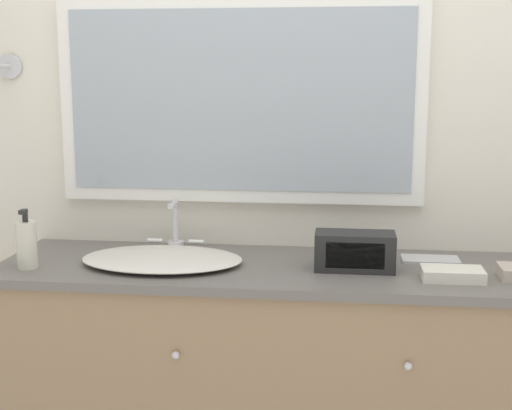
% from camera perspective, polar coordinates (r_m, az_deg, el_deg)
% --- Properties ---
extents(wall_back, '(8.00, 0.18, 2.55)m').
position_cam_1_polar(wall_back, '(2.56, 3.61, 5.49)').
color(wall_back, silver).
rests_on(wall_back, ground_plane).
extents(vanity_counter, '(1.97, 0.54, 0.88)m').
position_cam_1_polar(vanity_counter, '(2.49, 3.13, -14.69)').
color(vanity_counter, '#937556').
rests_on(vanity_counter, ground_plane).
extents(sink_basin, '(0.53, 0.41, 0.18)m').
position_cam_1_polar(sink_basin, '(2.38, -7.50, -4.22)').
color(sink_basin, silver).
rests_on(sink_basin, vanity_counter).
extents(soap_bottle, '(0.07, 0.07, 0.20)m').
position_cam_1_polar(soap_bottle, '(2.41, -17.88, -3.00)').
color(soap_bottle, beige).
rests_on(soap_bottle, vanity_counter).
extents(appliance_box, '(0.25, 0.12, 0.12)m').
position_cam_1_polar(appliance_box, '(2.30, 7.91, -3.69)').
color(appliance_box, black).
rests_on(appliance_box, vanity_counter).
extents(hand_towel_near_sink, '(0.19, 0.11, 0.04)m').
position_cam_1_polar(hand_towel_near_sink, '(2.26, 15.45, -5.35)').
color(hand_towel_near_sink, silver).
rests_on(hand_towel_near_sink, vanity_counter).
extents(metal_tray, '(0.19, 0.10, 0.01)m').
position_cam_1_polar(metal_tray, '(2.46, 13.78, -4.27)').
color(metal_tray, silver).
rests_on(metal_tray, vanity_counter).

